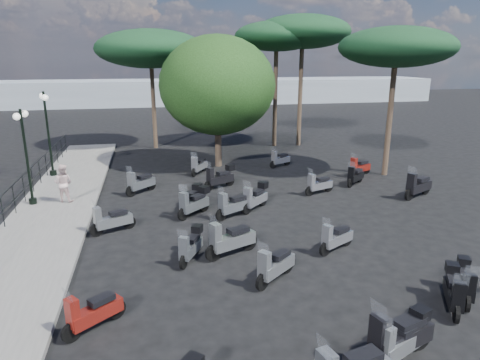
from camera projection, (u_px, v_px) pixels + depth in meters
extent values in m
plane|color=black|center=(246.00, 253.00, 13.17)|extent=(120.00, 120.00, 0.00)
cube|color=slate|center=(42.00, 231.00, 14.67)|extent=(3.00, 30.00, 0.15)
cylinder|color=black|center=(3.00, 212.00, 14.69)|extent=(0.04, 0.04, 1.10)
cylinder|color=black|center=(14.00, 199.00, 15.98)|extent=(0.04, 0.04, 1.10)
cylinder|color=black|center=(24.00, 189.00, 17.27)|extent=(0.04, 0.04, 1.10)
cylinder|color=black|center=(32.00, 180.00, 18.55)|extent=(0.04, 0.04, 1.10)
cylinder|color=black|center=(40.00, 172.00, 19.84)|extent=(0.04, 0.04, 1.10)
cylinder|color=black|center=(46.00, 165.00, 21.13)|extent=(0.04, 0.04, 1.10)
cylinder|color=black|center=(52.00, 158.00, 22.41)|extent=(0.04, 0.04, 1.10)
cylinder|color=black|center=(57.00, 153.00, 23.70)|extent=(0.04, 0.04, 1.10)
cylinder|color=black|center=(62.00, 148.00, 24.98)|extent=(0.04, 0.04, 1.10)
cylinder|color=black|center=(66.00, 144.00, 26.27)|extent=(0.04, 0.04, 1.10)
cylinder|color=black|center=(33.00, 201.00, 17.14)|extent=(0.30, 0.30, 0.23)
cylinder|color=black|center=(27.00, 158.00, 16.65)|extent=(0.10, 0.10, 3.79)
cylinder|color=black|center=(20.00, 113.00, 16.16)|extent=(0.10, 0.85, 0.04)
sphere|color=white|center=(25.00, 114.00, 16.60)|extent=(0.27, 0.27, 0.27)
sphere|color=white|center=(17.00, 117.00, 15.78)|extent=(0.27, 0.27, 0.27)
cylinder|color=black|center=(53.00, 173.00, 21.30)|extent=(0.33, 0.33, 0.25)
cylinder|color=black|center=(48.00, 134.00, 20.76)|extent=(0.11, 0.11, 4.11)
cylinder|color=black|center=(43.00, 95.00, 20.24)|extent=(0.34, 0.89, 0.04)
sphere|color=white|center=(42.00, 96.00, 20.64)|extent=(0.29, 0.29, 0.29)
sphere|color=white|center=(45.00, 98.00, 19.88)|extent=(0.29, 0.29, 0.29)
imported|color=beige|center=(63.00, 183.00, 17.23)|extent=(0.89, 0.78, 1.55)
cylinder|color=black|center=(71.00, 332.00, 9.03)|extent=(0.41, 0.35, 0.45)
cylinder|color=black|center=(117.00, 309.00, 9.85)|extent=(0.41, 0.35, 0.45)
cube|color=maroon|center=(96.00, 313.00, 9.43)|extent=(1.15, 1.00, 0.32)
cube|color=black|center=(101.00, 299.00, 9.47)|extent=(0.61, 0.57, 0.13)
cube|color=maroon|center=(72.00, 313.00, 8.96)|extent=(0.33, 0.35, 0.65)
plane|color=white|center=(68.00, 296.00, 8.81)|extent=(0.28, 0.33, 0.35)
cylinder|color=black|center=(183.00, 214.00, 15.76)|extent=(0.43, 0.40, 0.48)
cylinder|color=black|center=(204.00, 205.00, 16.70)|extent=(0.43, 0.40, 0.48)
cube|color=#52565A|center=(195.00, 205.00, 16.22)|extent=(1.20, 1.13, 0.34)
cube|color=black|center=(197.00, 197.00, 16.28)|extent=(0.65, 0.63, 0.14)
cube|color=#52565A|center=(184.00, 202.00, 15.70)|extent=(0.37, 0.37, 0.71)
plane|color=white|center=(182.00, 190.00, 15.52)|extent=(0.32, 0.34, 0.37)
cube|color=black|center=(204.00, 189.00, 16.54)|extent=(0.47, 0.47, 0.26)
cylinder|color=black|center=(96.00, 230.00, 14.35)|extent=(0.46, 0.28, 0.46)
cylinder|color=black|center=(129.00, 222.00, 15.01)|extent=(0.46, 0.28, 0.46)
cube|color=gray|center=(114.00, 221.00, 14.66)|extent=(1.28, 0.82, 0.33)
cube|color=black|center=(118.00, 213.00, 14.68)|extent=(0.65, 0.51, 0.14)
cube|color=gray|center=(97.00, 217.00, 14.27)|extent=(0.31, 0.35, 0.68)
plane|color=white|center=(95.00, 205.00, 14.12)|extent=(0.22, 0.36, 0.36)
cylinder|color=black|center=(131.00, 191.00, 18.46)|extent=(0.43, 0.41, 0.49)
cylinder|color=black|center=(151.00, 185.00, 19.42)|extent=(0.43, 0.41, 0.49)
cube|color=#52565A|center=(142.00, 184.00, 18.93)|extent=(1.20, 1.15, 0.34)
cube|color=black|center=(144.00, 177.00, 18.99)|extent=(0.65, 0.64, 0.14)
cube|color=#52565A|center=(131.00, 180.00, 18.40)|extent=(0.37, 0.37, 0.71)
plane|color=white|center=(129.00, 170.00, 18.22)|extent=(0.32, 0.34, 0.38)
cylinder|color=black|center=(184.00, 262.00, 12.16)|extent=(0.28, 0.42, 0.43)
cylinder|color=black|center=(197.00, 246.00, 13.15)|extent=(0.28, 0.42, 0.43)
cube|color=#52565A|center=(191.00, 248.00, 12.66)|extent=(0.81, 1.17, 0.30)
cube|color=black|center=(193.00, 238.00, 12.73)|extent=(0.49, 0.60, 0.13)
cube|color=#52565A|center=(184.00, 247.00, 12.12)|extent=(0.33, 0.30, 0.63)
plane|color=white|center=(183.00, 235.00, 11.96)|extent=(0.33, 0.22, 0.33)
cube|color=black|center=(197.00, 229.00, 13.01)|extent=(0.40, 0.40, 0.23)
cylinder|color=black|center=(213.00, 253.00, 12.60)|extent=(0.53, 0.31, 0.53)
cylinder|color=black|center=(249.00, 242.00, 13.35)|extent=(0.53, 0.31, 0.53)
cube|color=gray|center=(233.00, 241.00, 12.95)|extent=(1.47, 0.92, 0.38)
cube|color=black|center=(238.00, 230.00, 12.97)|extent=(0.74, 0.57, 0.15)
cube|color=gray|center=(216.00, 236.00, 12.51)|extent=(0.36, 0.40, 0.77)
plane|color=white|center=(213.00, 221.00, 12.34)|extent=(0.25, 0.42, 0.41)
cylinder|color=black|center=(184.00, 211.00, 16.11)|extent=(0.33, 0.45, 0.47)
cylinder|color=black|center=(197.00, 202.00, 17.16)|extent=(0.33, 0.45, 0.47)
cube|color=black|center=(191.00, 202.00, 16.63)|extent=(0.95, 1.24, 0.33)
cube|color=black|center=(193.00, 194.00, 16.70)|extent=(0.56, 0.65, 0.14)
cube|color=black|center=(185.00, 199.00, 16.06)|extent=(0.36, 0.34, 0.68)
plane|color=white|center=(183.00, 189.00, 15.88)|extent=(0.35, 0.26, 0.36)
cube|color=black|center=(197.00, 187.00, 17.01)|extent=(0.44, 0.44, 0.25)
cylinder|color=black|center=(194.00, 172.00, 21.54)|extent=(0.33, 0.43, 0.46)
cylinder|color=black|center=(204.00, 167.00, 22.56)|extent=(0.33, 0.43, 0.46)
cube|color=#A3A6AD|center=(200.00, 166.00, 22.05)|extent=(0.95, 1.21, 0.32)
cube|color=black|center=(201.00, 161.00, 22.12)|extent=(0.55, 0.63, 0.13)
cube|color=#A3A6AD|center=(195.00, 164.00, 21.49)|extent=(0.35, 0.33, 0.67)
plane|color=white|center=(194.00, 155.00, 21.32)|extent=(0.34, 0.26, 0.35)
cube|color=black|center=(363.00, 357.00, 7.47)|extent=(0.72, 0.49, 0.15)
plane|color=white|center=(324.00, 348.00, 6.96)|extent=(0.19, 0.43, 0.41)
cylinder|color=black|center=(373.00, 359.00, 8.17)|extent=(0.55, 0.26, 0.54)
cylinder|color=black|center=(421.00, 337.00, 8.79)|extent=(0.55, 0.26, 0.54)
cube|color=black|center=(401.00, 338.00, 8.45)|extent=(1.50, 0.79, 0.38)
cube|color=black|center=(409.00, 322.00, 8.45)|extent=(0.74, 0.52, 0.16)
cube|color=black|center=(379.00, 334.00, 8.07)|extent=(0.33, 0.39, 0.78)
plane|color=white|center=(379.00, 312.00, 7.89)|extent=(0.21, 0.43, 0.42)
cylinder|color=black|center=(262.00, 282.00, 11.04)|extent=(0.44, 0.38, 0.48)
cylinder|color=black|center=(287.00, 265.00, 11.93)|extent=(0.44, 0.38, 0.48)
cube|color=gray|center=(277.00, 266.00, 11.47)|extent=(1.22, 1.09, 0.34)
cube|color=black|center=(280.00, 254.00, 11.52)|extent=(0.65, 0.61, 0.14)
cube|color=gray|center=(264.00, 264.00, 10.97)|extent=(0.36, 0.37, 0.70)
plane|color=white|center=(263.00, 249.00, 10.80)|extent=(0.30, 0.34, 0.37)
cylinder|color=black|center=(221.00, 215.00, 15.73)|extent=(0.47, 0.32, 0.48)
cylinder|color=black|center=(245.00, 207.00, 16.49)|extent=(0.47, 0.32, 0.48)
cube|color=#52565A|center=(235.00, 206.00, 16.09)|extent=(1.29, 0.93, 0.34)
cube|color=black|center=(238.00, 198.00, 16.12)|extent=(0.67, 0.55, 0.14)
cube|color=#52565A|center=(223.00, 202.00, 15.65)|extent=(0.34, 0.37, 0.70)
plane|color=white|center=(221.00, 191.00, 15.49)|extent=(0.25, 0.37, 0.37)
cylinder|color=black|center=(247.00, 208.00, 16.38)|extent=(0.41, 0.41, 0.48)
cylinder|color=black|center=(263.00, 200.00, 17.33)|extent=(0.41, 0.41, 0.48)
cube|color=#A3A6AD|center=(256.00, 199.00, 16.84)|extent=(1.16, 1.15, 0.34)
cube|color=black|center=(258.00, 192.00, 16.90)|extent=(0.64, 0.63, 0.14)
cube|color=#A3A6AD|center=(248.00, 197.00, 16.31)|extent=(0.37, 0.37, 0.70)
plane|color=white|center=(247.00, 186.00, 16.14)|extent=(0.32, 0.32, 0.37)
cube|color=black|center=(263.00, 185.00, 17.17)|extent=(0.46, 0.46, 0.26)
cylinder|color=black|center=(209.00, 186.00, 19.26)|extent=(0.47, 0.32, 0.48)
cylinder|color=black|center=(230.00, 181.00, 20.01)|extent=(0.47, 0.32, 0.48)
cube|color=black|center=(220.00, 179.00, 19.61)|extent=(1.32, 0.92, 0.34)
cube|color=black|center=(223.00, 173.00, 19.64)|extent=(0.68, 0.55, 0.14)
cube|color=black|center=(210.00, 175.00, 19.18)|extent=(0.34, 0.37, 0.71)
plane|color=white|center=(209.00, 166.00, 19.01)|extent=(0.25, 0.38, 0.38)
cube|color=black|center=(230.00, 167.00, 19.84)|extent=(0.45, 0.45, 0.26)
cylinder|color=black|center=(416.00, 341.00, 8.75)|extent=(0.46, 0.28, 0.47)
cube|color=gray|center=(402.00, 343.00, 8.40)|extent=(1.29, 0.81, 0.33)
cube|color=black|center=(408.00, 328.00, 8.42)|extent=(0.65, 0.50, 0.14)
cube|color=gray|center=(386.00, 342.00, 8.02)|extent=(0.31, 0.35, 0.68)
plane|color=white|center=(386.00, 323.00, 7.86)|extent=(0.22, 0.37, 0.36)
cube|color=black|center=(420.00, 314.00, 8.59)|extent=(0.43, 0.42, 0.25)
cylinder|color=black|center=(456.00, 314.00, 9.70)|extent=(0.30, 0.43, 0.44)
cylinder|color=black|center=(449.00, 289.00, 10.71)|extent=(0.30, 0.43, 0.44)
cube|color=black|center=(453.00, 294.00, 10.20)|extent=(0.86, 1.19, 0.31)
cube|color=black|center=(454.00, 281.00, 10.27)|extent=(0.51, 0.62, 0.13)
cube|color=black|center=(458.00, 295.00, 9.65)|extent=(0.34, 0.31, 0.64)
plane|color=white|center=(462.00, 280.00, 9.48)|extent=(0.34, 0.23, 0.34)
cube|color=black|center=(452.00, 268.00, 10.56)|extent=(0.41, 0.42, 0.24)
cylinder|color=black|center=(325.00, 249.00, 12.95)|extent=(0.43, 0.29, 0.44)
cylinder|color=black|center=(347.00, 239.00, 13.65)|extent=(0.43, 0.29, 0.44)
cube|color=#A3A6AD|center=(337.00, 239.00, 13.28)|extent=(1.21, 0.85, 0.31)
cube|color=black|center=(341.00, 230.00, 13.31)|extent=(0.62, 0.51, 0.13)
cube|color=#A3A6AD|center=(327.00, 235.00, 12.88)|extent=(0.31, 0.34, 0.65)
plane|color=white|center=(327.00, 223.00, 12.73)|extent=(0.23, 0.34, 0.34)
cylinder|color=black|center=(310.00, 191.00, 18.56)|extent=(0.45, 0.24, 0.44)
cylinder|color=black|center=(328.00, 187.00, 19.13)|extent=(0.45, 0.24, 0.44)
cube|color=#A3A6AD|center=(320.00, 185.00, 18.82)|extent=(1.23, 0.72, 0.31)
cube|color=black|center=(323.00, 179.00, 18.83)|extent=(0.62, 0.45, 0.13)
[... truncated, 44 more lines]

